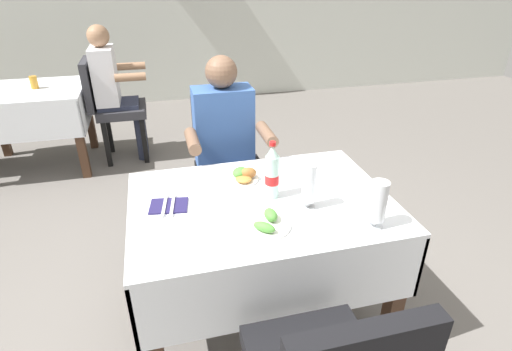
% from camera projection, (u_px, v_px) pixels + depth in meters
% --- Properties ---
extents(ground_plane, '(11.00, 11.00, 0.00)m').
position_uv_depth(ground_plane, '(242.00, 313.00, 2.25)').
color(ground_plane, '#66605B').
extents(main_dining_table, '(1.22, 0.87, 0.74)m').
position_uv_depth(main_dining_table, '(261.00, 229.00, 1.98)').
color(main_dining_table, white).
rests_on(main_dining_table, ground).
extents(chair_far_diner_seat, '(0.44, 0.50, 0.97)m').
position_uv_depth(chair_far_diner_seat, '(229.00, 162.00, 2.69)').
color(chair_far_diner_seat, black).
rests_on(chair_far_diner_seat, ground).
extents(seated_diner_far, '(0.50, 0.46, 1.26)m').
position_uv_depth(seated_diner_far, '(226.00, 147.00, 2.52)').
color(seated_diner_far, '#282D42').
rests_on(seated_diner_far, ground).
extents(plate_near_camera, '(0.23, 0.23, 0.06)m').
position_uv_depth(plate_near_camera, '(266.00, 223.00, 1.70)').
color(plate_near_camera, white).
rests_on(plate_near_camera, main_dining_table).
extents(plate_far_diner, '(0.22, 0.22, 0.07)m').
position_uv_depth(plate_far_diner, '(241.00, 176.00, 2.06)').
color(plate_far_diner, white).
rests_on(plate_far_diner, main_dining_table).
extents(beer_glass_left, '(0.07, 0.07, 0.21)m').
position_uv_depth(beer_glass_left, '(377.00, 204.00, 1.66)').
color(beer_glass_left, white).
rests_on(beer_glass_left, main_dining_table).
extents(beer_glass_middle, '(0.07, 0.07, 0.22)m').
position_uv_depth(beer_glass_middle, '(309.00, 186.00, 1.79)').
color(beer_glass_middle, white).
rests_on(beer_glass_middle, main_dining_table).
extents(cola_bottle_primary, '(0.07, 0.07, 0.28)m').
position_uv_depth(cola_bottle_primary, '(272.00, 173.00, 1.87)').
color(cola_bottle_primary, silver).
rests_on(cola_bottle_primary, main_dining_table).
extents(napkin_cutlery_set, '(0.19, 0.20, 0.01)m').
position_uv_depth(napkin_cutlery_set, '(169.00, 205.00, 1.85)').
color(napkin_cutlery_set, '#231E4C').
rests_on(napkin_cutlery_set, main_dining_table).
extents(background_dining_table, '(0.95, 0.81, 0.74)m').
position_uv_depth(background_dining_table, '(32.00, 110.00, 3.64)').
color(background_dining_table, white).
rests_on(background_dining_table, ground).
extents(background_chair_right, '(0.50, 0.44, 0.97)m').
position_uv_depth(background_chair_right, '(111.00, 104.00, 3.79)').
color(background_chair_right, '#2D2D33').
rests_on(background_chair_right, ground).
extents(background_patron, '(0.46, 0.50, 1.26)m').
position_uv_depth(background_patron, '(114.00, 87.00, 3.72)').
color(background_patron, '#282D42').
rests_on(background_patron, ground).
extents(background_table_tumbler, '(0.06, 0.06, 0.11)m').
position_uv_depth(background_table_tumbler, '(34.00, 82.00, 3.55)').
color(background_table_tumbler, '#C68928').
rests_on(background_table_tumbler, background_dining_table).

